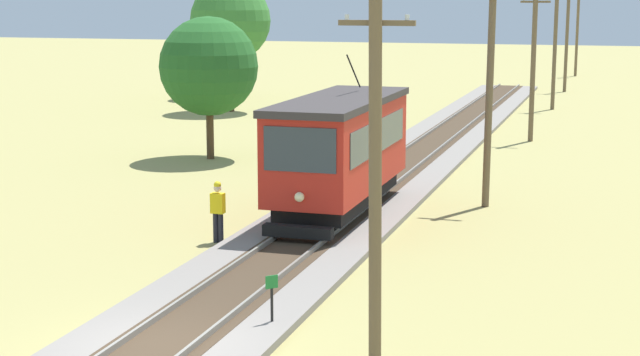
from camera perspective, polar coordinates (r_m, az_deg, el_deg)
ground_plane at (r=20.07m, az=-9.19°, el=-9.95°), size 260.00×260.00×0.00m
track_ballast at (r=20.04m, az=-9.20°, el=-9.71°), size 4.20×120.00×0.18m
sleeper_bed at (r=20.01m, az=-9.21°, el=-9.46°), size 2.04×120.00×0.01m
rail_left at (r=20.30m, az=-11.06°, el=-9.02°), size 0.07×120.00×0.14m
rail_right at (r=19.69m, az=-7.31°, el=-9.53°), size 0.07×120.00×0.14m
red_tram at (r=31.19m, az=1.14°, el=1.66°), size 2.60×8.54×4.79m
utility_pole_foreground at (r=18.13m, az=3.19°, el=0.33°), size 1.40×0.50×7.35m
utility_pole_near_tram at (r=33.30m, az=9.71°, el=5.27°), size 1.40×0.64×7.88m
utility_pole_mid at (r=48.83m, az=12.13°, el=6.59°), size 1.40×0.27×7.57m
utility_pole_far at (r=63.15m, az=13.34°, el=7.65°), size 1.40×0.43×8.22m
utility_pole_distant at (r=75.26m, az=13.98°, el=7.83°), size 1.40×0.62×7.71m
utility_pole_horizon at (r=90.18m, az=14.54°, el=8.25°), size 1.40×0.26×7.94m
trackside_signal_marker at (r=21.03m, az=-2.78°, el=-6.95°), size 0.21×0.21×1.18m
track_worker at (r=28.35m, az=-5.88°, el=-1.77°), size 0.39×0.25×1.78m
tree_left_near at (r=42.77m, az=-6.40°, el=6.38°), size 4.23×4.23×6.10m
tree_right_near at (r=68.61m, az=-5.87°, el=8.31°), size 4.15×4.15×6.57m
tree_right_far at (r=60.48m, az=-5.16°, el=8.98°), size 4.84×4.84×7.91m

